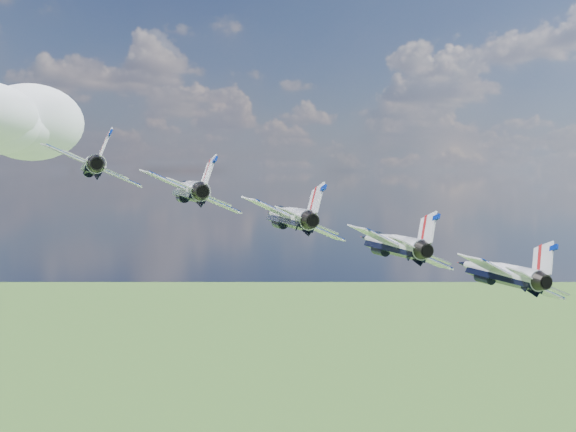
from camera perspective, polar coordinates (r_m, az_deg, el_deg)
jet_0 at (r=87.43m, az=-15.16°, el=3.96°), size 16.90×19.78×9.23m
jet_1 at (r=83.58m, az=-7.85°, el=2.07°), size 16.90×19.78×9.23m
jet_2 at (r=81.30m, az=0.00°, el=0.00°), size 16.90×19.78×9.23m
jet_3 at (r=80.73m, az=8.13°, el=-2.15°), size 16.90×19.78×9.23m
jet_4 at (r=81.89m, az=16.22°, el=-4.23°), size 16.90×19.78×9.23m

